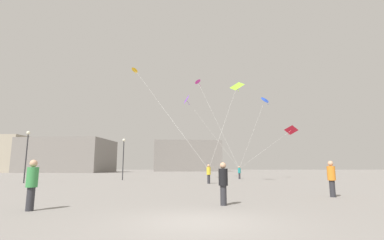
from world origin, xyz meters
TOP-DOWN VIEW (x-y plane):
  - ground_plane at (0.00, 0.00)m, footprint 300.00×300.00m
  - person_in_yellow at (1.57, 18.53)m, footprint 0.39×0.39m
  - person_in_orange at (7.22, 6.63)m, footprint 0.41×0.41m
  - person_in_green at (-5.94, 2.09)m, footprint 0.39×0.39m
  - person_in_black at (1.15, 3.46)m, footprint 0.38×0.38m
  - person_in_teal at (6.19, 28.47)m, footprint 0.36×0.36m
  - kite_crimson_delta at (14.14, 31.35)m, footprint 8.91×3.33m
  - kite_cobalt_diamond at (9.93, 28.59)m, footprint 4.51×1.39m
  - kite_magenta_diamond at (1.03, 31.80)m, footprint 5.85×4.00m
  - kite_lime_delta at (4.82, 21.00)m, footprint 4.01×3.22m
  - kite_violet_delta at (-0.61, 28.08)m, footprint 7.36×1.76m
  - kite_amber_diamond at (-7.35, 27.53)m, footprint 9.74×9.84m
  - building_centre_hall at (-37.00, 73.90)m, footprint 27.83×19.43m
  - building_right_hall at (-1.00, 93.70)m, footprint 23.92×14.31m
  - lamppost_east at (-8.15, 25.70)m, footprint 0.36×0.36m
  - lamppost_west at (-16.25, 19.62)m, footprint 0.36×0.36m

SIDE VIEW (x-z plane):
  - ground_plane at x=0.00m, z-range 0.00..0.00m
  - person_in_teal at x=6.19m, z-range 0.08..1.74m
  - person_in_black at x=1.15m, z-range 0.08..1.82m
  - person_in_yellow at x=1.57m, z-range 0.09..1.88m
  - person_in_green at x=-5.94m, z-range 0.09..1.90m
  - person_in_orange at x=7.22m, z-range 0.09..1.95m
  - lamppost_east at x=-8.15m, z-range 0.85..5.75m
  - lamppost_west at x=-16.25m, z-range 0.86..5.92m
  - building_centre_hall at x=-37.00m, z-range 0.00..9.29m
  - building_right_hall at x=-1.00m, z-range 0.00..10.63m
  - kite_crimson_delta at x=14.14m, z-range 3.69..9.59m
  - kite_lime_delta at x=4.82m, z-range 5.38..14.65m
  - kite_violet_delta at x=-0.61m, z-range 5.45..15.00m
  - kite_cobalt_diamond at x=9.93m, z-range 5.60..15.30m
  - kite_magenta_diamond at x=1.03m, z-range 7.28..20.33m
  - kite_amber_diamond at x=-7.35m, z-range 7.37..20.71m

